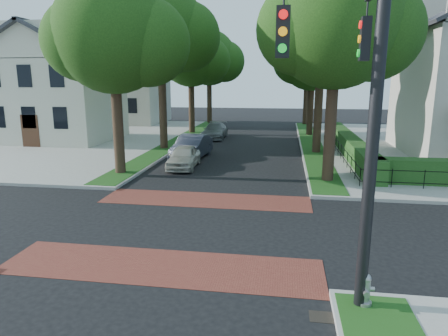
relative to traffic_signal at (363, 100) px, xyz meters
The scene contains 24 objects.
ground 8.09m from the traffic_signal, 137.91° to the left, with size 120.00×120.00×0.00m, color black.
sidewalk_nw 34.12m from the traffic_signal, 136.17° to the left, with size 30.00×30.00×0.15m, color gray.
crosswalk_far 10.20m from the traffic_signal, 122.69° to the left, with size 9.00×2.20×0.01m, color maroon.
crosswalk_near 6.89m from the traffic_signal, 166.05° to the left, with size 9.00×2.20×0.01m, color maroon.
storm_drain 4.77m from the traffic_signal, 135.00° to the right, with size 0.65×0.45×0.01m, color black.
grass_strip_ne 23.95m from the traffic_signal, 88.75° to the left, with size 1.60×29.80×0.02m, color #1D4012.
grass_strip_nw 26.06m from the traffic_signal, 113.63° to the left, with size 1.60×29.80×0.02m, color #1D4012.
tree_right_near 12.03m from the traffic_signal, 86.47° to the left, with size 7.75×6.67×10.66m.
tree_right_mid 19.95m from the traffic_signal, 87.89° to the left, with size 8.25×7.09×11.22m.
tree_right_far 28.73m from the traffic_signal, 88.57° to the left, with size 7.25×6.23×9.74m.
tree_right_back 37.74m from the traffic_signal, 88.91° to the left, with size 7.50×6.45×10.20m.
tree_left_near 15.74m from the traffic_signal, 131.45° to the left, with size 7.50×6.45×10.20m.
tree_left_mid 22.48m from the traffic_signal, 117.60° to the left, with size 8.00×6.88×11.48m.
tree_left_far 30.52m from the traffic_signal, 109.77° to the left, with size 7.00×6.02×9.86m.
tree_left_back 39.12m from the traffic_signal, 105.27° to the left, with size 7.75×6.66×10.44m.
hedge_main_road 20.01m from the traffic_signal, 81.75° to the left, with size 1.00×18.00×1.20m, color #193E15.
fence_main_road 19.95m from the traffic_signal, 84.08° to the left, with size 0.06×18.00×0.90m, color black, non-canonical shape.
house_left_near 30.29m from the traffic_signal, 132.28° to the left, with size 10.00×9.00×10.14m.
house_left_far 41.72m from the traffic_signal, 119.24° to the left, with size 10.00×9.00×10.14m.
traffic_signal is the anchor object (origin of this frame).
parked_car_front 16.12m from the traffic_signal, 118.42° to the left, with size 1.56×3.89×1.32m, color #B5B2A3.
parked_car_middle 18.69m from the traffic_signal, 114.63° to the left, with size 1.64×4.70×1.55m, color #1F242F.
parked_car_rear 27.34m from the traffic_signal, 106.59° to the left, with size 1.87×4.61×1.34m, color slate.
fire_hydrant 4.20m from the traffic_signal, 31.60° to the right, with size 0.42×0.42×0.79m.
Camera 1 is at (3.31, -13.10, 5.13)m, focal length 32.00 mm.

